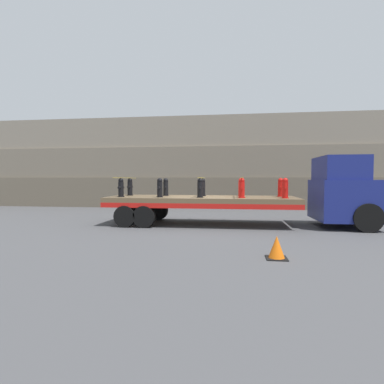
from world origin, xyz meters
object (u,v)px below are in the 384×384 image
fire_hydrant_black_near_0 (121,188)px  traffic_cone (277,248)px  fire_hydrant_black_near_2 (200,188)px  fire_hydrant_red_far_3 (241,187)px  fire_hydrant_black_near_1 (160,188)px  fire_hydrant_red_near_4 (285,188)px  fire_hydrant_red_far_4 (281,188)px  fire_hydrant_black_far_2 (203,187)px  fire_hydrant_black_far_0 (130,187)px  fire_hydrant_red_near_3 (242,188)px  truck_cab (346,192)px  fire_hydrant_black_far_1 (166,187)px  flatbed_trailer (191,202)px

fire_hydrant_black_near_0 → traffic_cone: 7.64m
fire_hydrant_black_near_2 → fire_hydrant_red_far_3: same height
fire_hydrant_black_near_0 → fire_hydrant_black_near_1: (1.71, 0.00, 0.00)m
fire_hydrant_red_near_4 → fire_hydrant_red_far_4: same height
fire_hydrant_black_near_0 → fire_hydrant_black_far_2: bearing=18.5°
fire_hydrant_black_far_0 → fire_hydrant_red_near_3: same height
truck_cab → fire_hydrant_black_far_1: truck_cab is taller
fire_hydrant_black_far_1 → fire_hydrant_black_far_2: size_ratio=1.00×
flatbed_trailer → fire_hydrant_black_far_1: (-1.24, 0.57, 0.62)m
flatbed_trailer → fire_hydrant_red_near_4: bearing=-8.4°
truck_cab → traffic_cone: (-3.49, -5.34, -1.15)m
fire_hydrant_red_far_4 → traffic_cone: 6.14m
fire_hydrant_red_far_3 → truck_cab: bearing=-7.7°
fire_hydrant_black_near_0 → fire_hydrant_black_far_0: bearing=90.0°
fire_hydrant_black_near_1 → fire_hydrant_red_near_3: 3.41m
fire_hydrant_black_far_2 → traffic_cone: bearing=-67.8°
fire_hydrant_red_near_4 → fire_hydrant_black_near_2: bearing=180.0°
fire_hydrant_black_near_0 → fire_hydrant_red_far_3: (5.12, 1.14, 0.00)m
fire_hydrant_black_far_0 → fire_hydrant_black_near_2: bearing=-18.5°
fire_hydrant_red_near_3 → traffic_cone: 5.00m
fire_hydrant_black_near_2 → fire_hydrant_red_far_3: size_ratio=1.00×
fire_hydrant_black_near_0 → fire_hydrant_black_far_2: 3.60m
fire_hydrant_black_near_1 → fire_hydrant_red_far_3: bearing=18.5°
flatbed_trailer → fire_hydrant_black_near_0: size_ratio=9.89×
truck_cab → fire_hydrant_black_far_2: truck_cab is taller
truck_cab → fire_hydrant_black_near_0: 9.33m
fire_hydrant_red_near_3 → traffic_cone: size_ratio=1.44×
fire_hydrant_red_near_4 → fire_hydrant_red_far_4: size_ratio=1.00×
truck_cab → fire_hydrant_red_far_3: bearing=172.3°
fire_hydrant_black_near_0 → fire_hydrant_red_near_4: (6.82, 0.00, 0.00)m
traffic_cone → fire_hydrant_black_near_0: bearing=140.6°
fire_hydrant_black_near_0 → fire_hydrant_black_far_1: (1.71, 1.14, 0.00)m
fire_hydrant_black_near_2 → fire_hydrant_red_near_4: bearing=0.0°
fire_hydrant_red_near_4 → fire_hydrant_red_far_4: 1.14m
fire_hydrant_black_far_0 → fire_hydrant_red_near_4: size_ratio=1.00×
fire_hydrant_red_far_3 → fire_hydrant_red_far_4: size_ratio=1.00×
truck_cab → fire_hydrant_red_near_3: 4.24m
flatbed_trailer → fire_hydrant_red_near_3: bearing=-14.7°
fire_hydrant_red_far_3 → traffic_cone: 6.10m
fire_hydrant_black_near_0 → fire_hydrant_red_near_3: size_ratio=1.00×
fire_hydrant_black_near_2 → fire_hydrant_black_far_2: same height
fire_hydrant_black_near_2 → fire_hydrant_red_near_4: same height
fire_hydrant_black_near_0 → traffic_cone: fire_hydrant_black_near_0 is taller
fire_hydrant_black_near_0 → fire_hydrant_red_far_4: same height
fire_hydrant_red_near_3 → fire_hydrant_black_far_1: bearing=161.5°
fire_hydrant_red_far_3 → traffic_cone: (0.70, -5.91, -1.32)m
fire_hydrant_black_near_0 → traffic_cone: size_ratio=1.44×
fire_hydrant_black_far_0 → traffic_cone: size_ratio=1.44×
fire_hydrant_black_near_0 → fire_hydrant_black_near_2: (3.41, 0.00, 0.00)m
fire_hydrant_black_far_2 → fire_hydrant_red_near_3: size_ratio=1.00×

